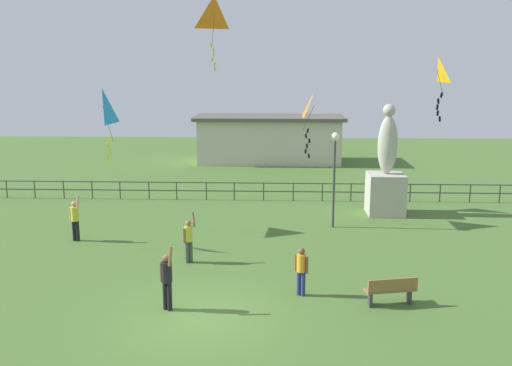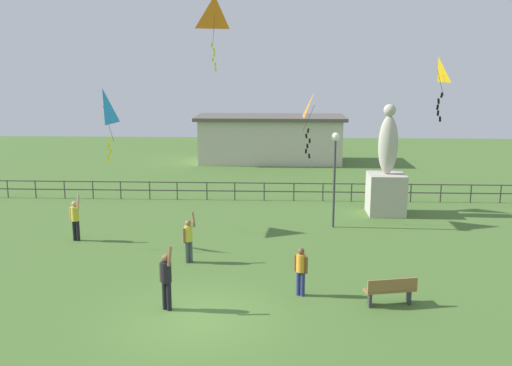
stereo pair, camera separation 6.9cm
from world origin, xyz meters
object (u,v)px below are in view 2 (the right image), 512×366
person_0 (75,217)px  person_1 (301,268)px  kite_6 (438,73)px  statue_monument (386,180)px  lamppost (335,158)px  kite_1 (314,108)px  kite_4 (215,15)px  person_2 (188,238)px  park_bench (391,290)px  kite_0 (103,108)px  person_3 (166,277)px

person_0 → person_1: size_ratio=1.26×
person_0 → kite_6: kite_6 is taller
statue_monument → lamppost: bearing=-138.2°
kite_1 → kite_4: 6.50m
person_0 → person_2: size_ratio=1.05×
lamppost → person_0: bearing=-167.0°
lamppost → kite_4: (-5.35, 3.11, 6.09)m
park_bench → person_2: 7.28m
statue_monument → person_1: statue_monument is taller
lamppost → person_2: (-5.50, -4.73, -2.10)m
lamppost → kite_4: size_ratio=1.22×
statue_monument → person_1: (-4.29, -9.87, -0.76)m
person_2 → park_bench: bearing=-27.8°
kite_0 → kite_4: size_ratio=0.93×
person_0 → person_3: size_ratio=0.98×
person_0 → kite_1: size_ratio=0.67×
person_1 → person_2: (-3.85, 2.79, 0.05)m
person_3 → kite_1: kite_1 is taller
statue_monument → kite_6: size_ratio=2.18×
person_3 → kite_1: (4.60, 9.33, 4.11)m
statue_monument → person_0: statue_monument is taller
person_0 → person_1: person_0 is taller
kite_4 → lamppost: bearing=-30.2°
kite_6 → kite_4: bearing=147.6°
park_bench → kite_6: (2.47, 5.69, 6.10)m
person_2 → kite_0: bearing=135.2°
park_bench → person_3: (-6.42, -0.59, 0.51)m
person_1 → person_3: 4.02m
park_bench → kite_0: bearing=144.7°
park_bench → kite_6: bearing=66.5°
person_0 → kite_0: size_ratio=0.61×
person_1 → kite_0: (-7.89, 6.80, 4.26)m
kite_0 → kite_4: kite_4 is taller
kite_1 → kite_0: bearing=-171.2°
kite_1 → kite_4: size_ratio=0.85×
person_1 → person_2: person_2 is taller
person_0 → kite_1: 10.78m
kite_1 → statue_monument: bearing=26.2°
statue_monument → kite_0: bearing=-165.8°
person_2 → lamppost: bearing=40.7°
kite_0 → lamppost: bearing=4.3°
person_1 → kite_4: 13.94m
statue_monument → person_0: bearing=-160.0°
statue_monument → kite_1: kite_1 is taller
kite_0 → kite_6: (12.94, -1.72, 1.43)m
lamppost → person_3: bearing=-122.2°
statue_monument → person_0: (-13.02, -4.75, -0.68)m
statue_monument → kite_6: kite_6 is taller
person_0 → person_1: 10.12m
person_1 → kite_0: kite_0 is taller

